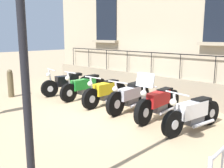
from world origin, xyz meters
TOP-DOWN VIEW (x-y plane):
  - ground_plane at (0.00, 0.00)m, footprint 60.00×60.00m
  - motorcycle_black at (-0.34, -2.64)m, footprint 2.16×0.80m
  - motorcycle_green at (-0.38, -1.67)m, footprint 2.14×0.60m
  - motorcycle_yellow at (-0.27, -0.48)m, footprint 2.01×0.69m
  - motorcycle_silver at (-0.33, 0.51)m, footprint 2.06×0.70m
  - motorcycle_red at (-0.35, 1.54)m, footprint 2.19×0.61m
  - motorcycle_white at (-0.14, 2.66)m, footprint 2.07×0.72m
  - bollard at (1.40, -3.84)m, footprint 0.21×0.21m

SIDE VIEW (x-z plane):
  - ground_plane at x=0.00m, z-range 0.00..0.00m
  - motorcycle_white at x=-0.14m, z-range -0.09..0.93m
  - motorcycle_black at x=-0.34m, z-range -0.09..0.95m
  - motorcycle_green at x=-0.38m, z-range -0.09..0.95m
  - motorcycle_yellow at x=-0.27m, z-range -0.07..0.94m
  - motorcycle_silver at x=-0.33m, z-range -0.05..0.94m
  - motorcycle_red at x=-0.35m, z-range -0.23..1.12m
  - bollard at x=1.40m, z-range 0.00..1.04m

